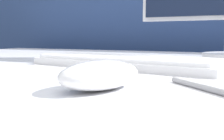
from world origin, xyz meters
name	(u,v)px	position (x,y,z in m)	size (l,w,h in m)	color
partition_panel	(198,81)	(0.00, 0.70, 0.60)	(5.00, 0.03, 1.20)	navy
computer_mouse_near	(100,75)	(-0.02, -0.30, 0.77)	(0.11, 0.14, 0.04)	white
keyboard	(123,62)	(-0.09, -0.06, 0.76)	(0.45, 0.20, 0.02)	silver
pen	(205,88)	(0.10, -0.26, 0.75)	(0.10, 0.10, 0.01)	#99999E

